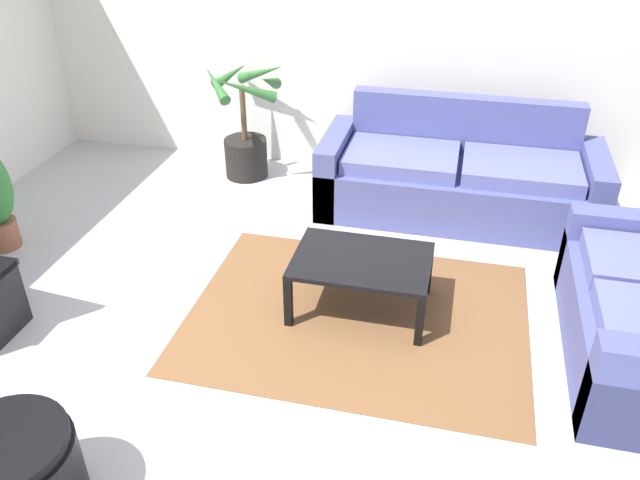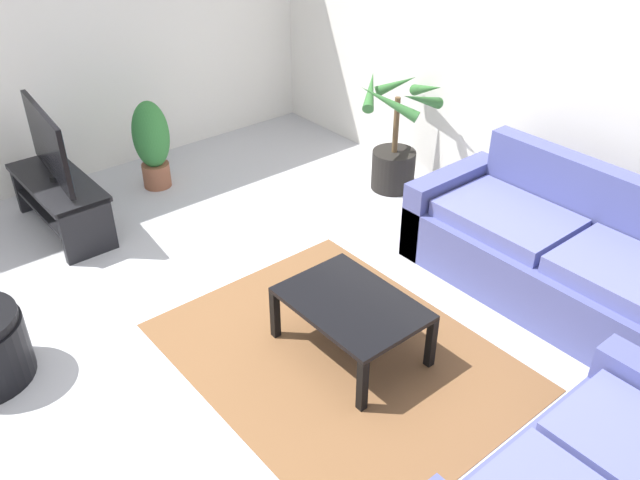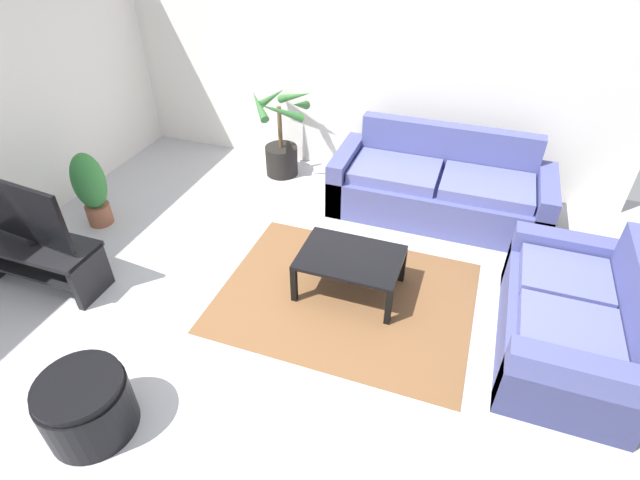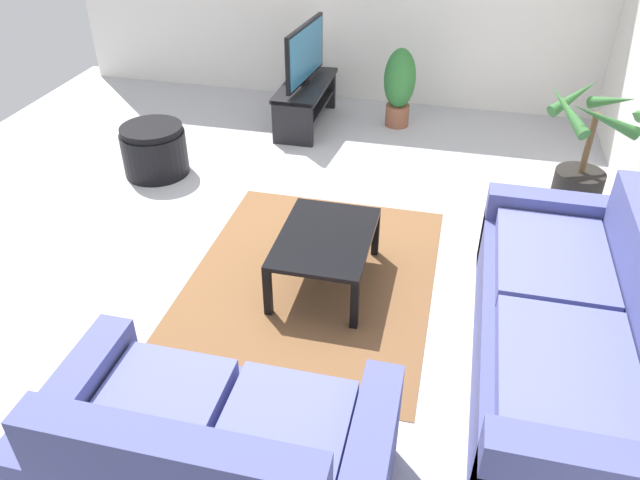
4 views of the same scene
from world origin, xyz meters
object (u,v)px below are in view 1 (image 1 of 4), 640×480
(couch_main, at_px, (458,179))
(ottoman, at_px, (15,476))
(potted_palm, at_px, (246,135))
(coffee_table, at_px, (362,265))

(couch_main, bearing_deg, ottoman, -117.60)
(couch_main, distance_m, ottoman, 3.84)
(couch_main, relative_size, potted_palm, 2.12)
(coffee_table, bearing_deg, couch_main, 70.44)
(coffee_table, bearing_deg, potted_palm, 128.11)
(couch_main, bearing_deg, coffee_table, -109.56)
(ottoman, bearing_deg, couch_main, 62.40)
(coffee_table, relative_size, potted_palm, 0.83)
(couch_main, xyz_separation_m, ottoman, (-1.78, -3.41, -0.08))
(coffee_table, xyz_separation_m, ottoman, (-1.24, -1.88, -0.11))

